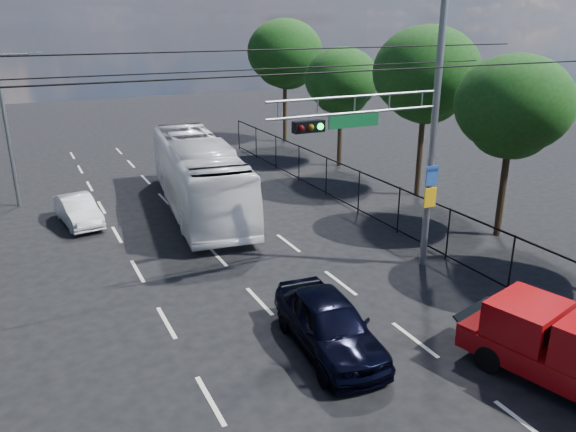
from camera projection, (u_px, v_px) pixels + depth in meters
lane_markings at (201, 239)px, 22.92m from camera, size 6.12×38.00×0.01m
signal_mast at (405, 124)px, 18.30m from camera, size 6.43×0.39×9.50m
streetlight_left at (10, 124)px, 25.74m from camera, size 2.09×0.22×7.08m
utility_wires at (244, 65)px, 16.15m from camera, size 22.00×5.04×0.74m
fence_right at (382, 202)px, 24.20m from camera, size 0.06×34.03×2.00m
tree_right_b at (512, 113)px, 21.71m from camera, size 4.50×4.50×7.31m
tree_right_c at (426, 80)px, 26.81m from camera, size 5.10×5.10×8.29m
tree_right_d at (341, 85)px, 32.86m from camera, size 4.32×4.32×7.02m
tree_right_e at (285, 58)px, 39.35m from camera, size 5.28×5.28×8.58m
red_pickup at (575, 350)px, 13.33m from camera, size 3.12×5.53×1.95m
navy_hatchback at (329, 324)px, 15.01m from camera, size 2.26×4.72×1.56m
white_bus at (199, 175)px, 25.98m from camera, size 4.27×12.11×3.30m
white_van at (78, 210)px, 24.41m from camera, size 1.78×3.87×1.23m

